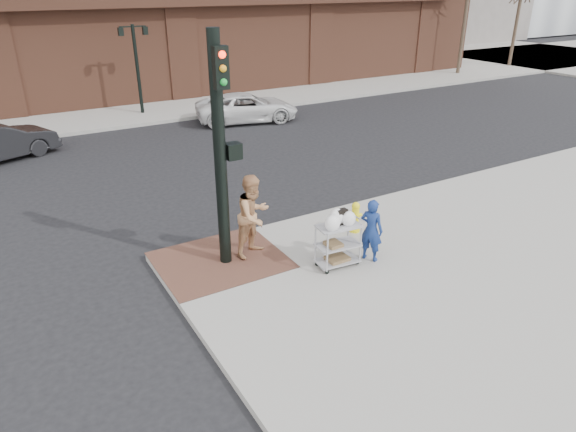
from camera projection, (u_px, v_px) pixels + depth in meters
ground at (262, 277)px, 11.31m from camera, size 220.00×220.00×0.00m
sidewalk_far at (214, 59)px, 42.07m from camera, size 65.00×36.00×0.15m
brick_curb_ramp at (220, 260)px, 11.67m from camera, size 2.80×2.40×0.01m
lamp_post at (136, 59)px, 23.64m from camera, size 1.32×0.22×4.00m
traffic_signal_pole at (221, 147)px, 10.51m from camera, size 0.61×0.51×5.00m
woman_blue at (371, 230)px, 11.42m from camera, size 0.56×0.64×1.47m
pedestrian_tan at (254, 216)px, 11.58m from camera, size 1.14×1.03×1.93m
minivan_white at (247, 107)px, 23.46m from camera, size 5.03×3.23×1.29m
utility_cart at (338, 241)px, 11.23m from camera, size 1.00×0.63×1.32m
fire_hydrant at (355, 217)px, 12.85m from camera, size 0.37×0.26×0.80m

